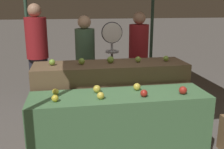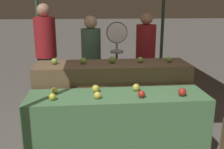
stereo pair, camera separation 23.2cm
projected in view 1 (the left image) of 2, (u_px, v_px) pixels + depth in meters
display_counter_front at (119, 129)px, 2.99m from camera, size 1.99×0.55×0.83m
display_counter_back at (111, 101)px, 3.53m from camera, size 1.99×0.55×1.05m
apple_front_0 at (55, 98)px, 2.66m from camera, size 0.07×0.07×0.07m
apple_front_1 at (101, 96)px, 2.73m from camera, size 0.08×0.08×0.08m
apple_front_2 at (144, 93)px, 2.80m from camera, size 0.08×0.08×0.08m
apple_front_3 at (183, 90)px, 2.88m from camera, size 0.09×0.09×0.09m
apple_front_4 at (56, 92)px, 2.86m from camera, size 0.07×0.07×0.07m
apple_front_5 at (97, 89)px, 2.93m from camera, size 0.09×0.09×0.09m
apple_front_6 at (137, 87)px, 3.01m from camera, size 0.08×0.08×0.08m
apple_back_0 at (52, 62)px, 3.27m from camera, size 0.08×0.08×0.08m
apple_back_1 at (82, 61)px, 3.32m from camera, size 0.08×0.08×0.08m
apple_back_2 at (110, 60)px, 3.39m from camera, size 0.09×0.09×0.09m
apple_back_3 at (138, 59)px, 3.45m from camera, size 0.08×0.08×0.08m
apple_back_4 at (166, 58)px, 3.51m from camera, size 0.07×0.07×0.07m
produce_scale at (112, 49)px, 4.01m from camera, size 0.32×0.20×1.54m
person_vendor_at_scale at (85, 57)px, 4.34m from camera, size 0.43×0.43×1.62m
person_customer_left at (37, 47)px, 4.73m from camera, size 0.51×0.51×1.81m
person_customer_right at (138, 52)px, 4.67m from camera, size 0.42×0.42×1.67m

